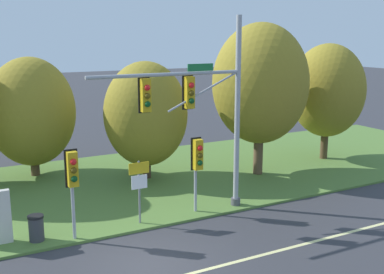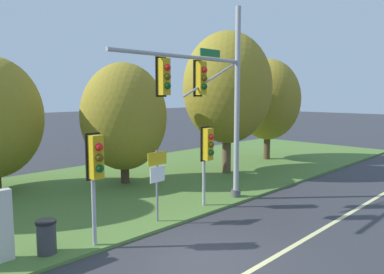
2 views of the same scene
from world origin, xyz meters
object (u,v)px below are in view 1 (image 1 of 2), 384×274
(pedestrian_signal_further_along, at_px, (73,175))
(tree_right_far, at_px, (327,91))
(tree_mid_verge, at_px, (146,114))
(tree_behind_signpost, at_px, (31,112))
(trash_bin, at_px, (36,228))
(pedestrian_signal_near_kerb, at_px, (197,159))
(route_sign_post, at_px, (139,182))
(tree_tall_centre, at_px, (260,84))
(traffic_signal_mast, at_px, (203,106))

(pedestrian_signal_further_along, height_order, tree_right_far, tree_right_far)
(pedestrian_signal_further_along, distance_m, tree_mid_verge, 7.82)
(tree_behind_signpost, xyz_separation_m, trash_bin, (-1.49, -8.32, -2.82))
(pedestrian_signal_near_kerb, bearing_deg, tree_mid_verge, 89.11)
(route_sign_post, xyz_separation_m, tree_tall_centre, (7.94, 3.37, 3.04))
(tree_behind_signpost, relative_size, tree_mid_verge, 1.03)
(tree_behind_signpost, relative_size, tree_right_far, 0.91)
(tree_mid_verge, height_order, tree_right_far, tree_right_far)
(route_sign_post, distance_m, tree_mid_verge, 6.21)
(pedestrian_signal_near_kerb, height_order, trash_bin, pedestrian_signal_near_kerb)
(pedestrian_signal_further_along, height_order, route_sign_post, pedestrian_signal_further_along)
(pedestrian_signal_further_along, relative_size, tree_tall_centre, 0.42)
(tree_mid_verge, relative_size, trash_bin, 6.29)
(tree_mid_verge, bearing_deg, traffic_signal_mast, -88.44)
(tree_behind_signpost, distance_m, tree_mid_verge, 5.80)
(tree_behind_signpost, distance_m, trash_bin, 8.91)
(traffic_signal_mast, xyz_separation_m, trash_bin, (-6.53, 0.25, -3.90))
(tree_right_far, bearing_deg, route_sign_post, -162.61)
(pedestrian_signal_further_along, distance_m, tree_tall_centre, 11.42)
(pedestrian_signal_further_along, xyz_separation_m, route_sign_post, (2.59, 0.40, -0.77))
(tree_right_far, bearing_deg, pedestrian_signal_near_kerb, -158.67)
(pedestrian_signal_near_kerb, bearing_deg, trash_bin, 177.62)
(pedestrian_signal_near_kerb, xyz_separation_m, pedestrian_signal_further_along, (-5.08, -0.35, 0.14))
(tree_right_far, xyz_separation_m, trash_bin, (-17.01, -3.92, -3.49))
(tree_right_far, bearing_deg, pedestrian_signal_further_along, -163.98)
(traffic_signal_mast, xyz_separation_m, pedestrian_signal_near_kerb, (-0.23, -0.01, -2.13))
(traffic_signal_mast, height_order, tree_mid_verge, traffic_signal_mast)
(route_sign_post, xyz_separation_m, trash_bin, (-3.81, 0.21, -1.15))
(pedestrian_signal_further_along, bearing_deg, trash_bin, 153.47)
(pedestrian_signal_further_along, xyz_separation_m, tree_behind_signpost, (0.27, 8.93, 0.90))
(route_sign_post, distance_m, tree_right_far, 14.03)
(tree_behind_signpost, bearing_deg, traffic_signal_mast, -59.51)
(trash_bin, bearing_deg, traffic_signal_mast, -2.18)
(route_sign_post, distance_m, tree_behind_signpost, 8.99)
(traffic_signal_mast, relative_size, tree_right_far, 1.19)
(pedestrian_signal_further_along, xyz_separation_m, trash_bin, (-1.22, 0.61, -1.92))
(tree_tall_centre, bearing_deg, tree_mid_verge, 159.13)
(pedestrian_signal_near_kerb, bearing_deg, traffic_signal_mast, 3.19)
(trash_bin, bearing_deg, tree_tall_centre, 15.03)
(tree_tall_centre, bearing_deg, tree_right_far, 8.29)
(tree_behind_signpost, distance_m, tree_right_far, 16.15)
(pedestrian_signal_further_along, relative_size, trash_bin, 3.52)
(traffic_signal_mast, height_order, pedestrian_signal_near_kerb, traffic_signal_mast)
(pedestrian_signal_further_along, bearing_deg, pedestrian_signal_near_kerb, 3.92)
(pedestrian_signal_near_kerb, relative_size, tree_right_far, 0.47)
(pedestrian_signal_near_kerb, distance_m, tree_behind_signpost, 9.89)
(tree_mid_verge, bearing_deg, tree_tall_centre, -20.87)
(tree_mid_verge, distance_m, tree_right_far, 10.73)
(route_sign_post, height_order, tree_behind_signpost, tree_behind_signpost)
(pedestrian_signal_near_kerb, xyz_separation_m, trash_bin, (-6.30, 0.26, -1.78))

